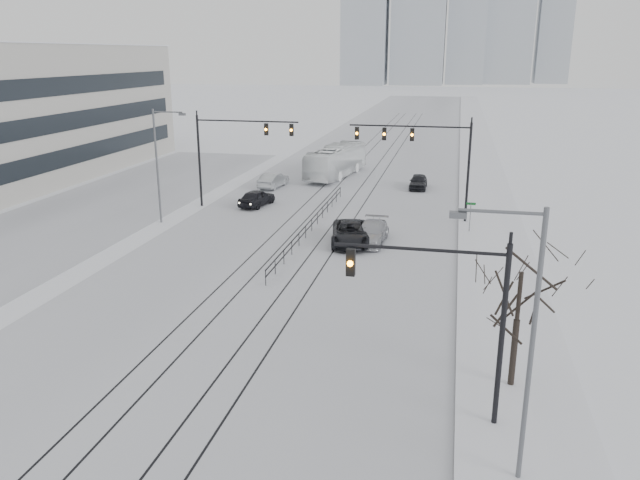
{
  "coord_description": "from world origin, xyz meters",
  "views": [
    {
      "loc": [
        10.41,
        -14.82,
        13.11
      ],
      "look_at": [
        3.39,
        17.43,
        3.2
      ],
      "focal_mm": 35.0,
      "sensor_mm": 36.0,
      "label": 1
    }
  ],
  "objects_px": {
    "bare_tree": "(520,285)",
    "sedan_sb_outer": "(273,180)",
    "traffic_mast_near": "(457,307)",
    "sedan_nb_front": "(350,233)",
    "box_truck": "(336,161)",
    "sedan_nb_right": "(371,233)",
    "sedan_sb_inner": "(257,198)",
    "sedan_nb_far": "(418,182)"
  },
  "relations": [
    {
      "from": "bare_tree",
      "to": "sedan_sb_inner",
      "type": "xyz_separation_m",
      "value": [
        -19.84,
        27.93,
        -3.74
      ]
    },
    {
      "from": "sedan_sb_inner",
      "to": "sedan_nb_right",
      "type": "distance_m",
      "value": 14.6
    },
    {
      "from": "traffic_mast_near",
      "to": "sedan_nb_front",
      "type": "xyz_separation_m",
      "value": [
        -7.35,
        21.39,
        -3.77
      ]
    },
    {
      "from": "bare_tree",
      "to": "sedan_nb_far",
      "type": "xyz_separation_m",
      "value": [
        -6.25,
        38.54,
        -3.78
      ]
    },
    {
      "from": "sedan_nb_front",
      "to": "box_truck",
      "type": "bearing_deg",
      "value": 93.73
    },
    {
      "from": "sedan_sb_inner",
      "to": "sedan_sb_outer",
      "type": "distance_m",
      "value": 8.07
    },
    {
      "from": "bare_tree",
      "to": "sedan_sb_outer",
      "type": "relative_size",
      "value": 1.33
    },
    {
      "from": "bare_tree",
      "to": "traffic_mast_near",
      "type": "bearing_deg",
      "value": -128.76
    },
    {
      "from": "traffic_mast_near",
      "to": "sedan_nb_front",
      "type": "height_order",
      "value": "traffic_mast_near"
    },
    {
      "from": "sedan_sb_outer",
      "to": "box_truck",
      "type": "height_order",
      "value": "box_truck"
    },
    {
      "from": "traffic_mast_near",
      "to": "box_truck",
      "type": "distance_m",
      "value": 47.97
    },
    {
      "from": "sedan_nb_front",
      "to": "sedan_sb_inner",
      "type": "bearing_deg",
      "value": 127.05
    },
    {
      "from": "traffic_mast_near",
      "to": "sedan_sb_inner",
      "type": "bearing_deg",
      "value": 119.39
    },
    {
      "from": "sedan_nb_right",
      "to": "sedan_sb_inner",
      "type": "bearing_deg",
      "value": 144.25
    },
    {
      "from": "sedan_sb_outer",
      "to": "sedan_sb_inner",
      "type": "bearing_deg",
      "value": 103.3
    },
    {
      "from": "traffic_mast_near",
      "to": "sedan_sb_outer",
      "type": "bearing_deg",
      "value": 115.1
    },
    {
      "from": "sedan_nb_right",
      "to": "box_truck",
      "type": "height_order",
      "value": "box_truck"
    },
    {
      "from": "sedan_nb_front",
      "to": "sedan_nb_right",
      "type": "bearing_deg",
      "value": 11.58
    },
    {
      "from": "bare_tree",
      "to": "sedan_sb_inner",
      "type": "height_order",
      "value": "bare_tree"
    },
    {
      "from": "sedan_nb_right",
      "to": "box_truck",
      "type": "distance_m",
      "value": 25.19
    },
    {
      "from": "bare_tree",
      "to": "box_truck",
      "type": "xyz_separation_m",
      "value": [
        -15.55,
        43.05,
        -2.79
      ]
    },
    {
      "from": "sedan_sb_outer",
      "to": "sedan_nb_right",
      "type": "xyz_separation_m",
      "value": [
        12.32,
        -17.03,
        -0.01
      ]
    },
    {
      "from": "sedan_nb_right",
      "to": "sedan_nb_far",
      "type": "distance_m",
      "value": 19.73
    },
    {
      "from": "sedan_sb_inner",
      "to": "sedan_nb_right",
      "type": "bearing_deg",
      "value": 152.91
    },
    {
      "from": "sedan_sb_outer",
      "to": "sedan_nb_front",
      "type": "bearing_deg",
      "value": 129.21
    },
    {
      "from": "bare_tree",
      "to": "sedan_nb_right",
      "type": "xyz_separation_m",
      "value": [
        -8.35,
        18.93,
        -3.75
      ]
    },
    {
      "from": "sedan_nb_front",
      "to": "box_truck",
      "type": "height_order",
      "value": "box_truck"
    },
    {
      "from": "traffic_mast_near",
      "to": "sedan_nb_far",
      "type": "height_order",
      "value": "traffic_mast_near"
    },
    {
      "from": "sedan_nb_right",
      "to": "sedan_nb_far",
      "type": "xyz_separation_m",
      "value": [
        2.1,
        19.61,
        -0.03
      ]
    },
    {
      "from": "traffic_mast_near",
      "to": "bare_tree",
      "type": "xyz_separation_m",
      "value": [
        2.41,
        3.0,
        -0.07
      ]
    },
    {
      "from": "sedan_nb_front",
      "to": "box_truck",
      "type": "xyz_separation_m",
      "value": [
        -5.79,
        24.66,
        0.91
      ]
    },
    {
      "from": "sedan_sb_outer",
      "to": "bare_tree",
      "type": "bearing_deg",
      "value": 127.28
    },
    {
      "from": "sedan_nb_far",
      "to": "bare_tree",
      "type": "bearing_deg",
      "value": -80.95
    },
    {
      "from": "traffic_mast_near",
      "to": "box_truck",
      "type": "xyz_separation_m",
      "value": [
        -13.14,
        46.05,
        -2.86
      ]
    },
    {
      "from": "sedan_sb_outer",
      "to": "sedan_nb_front",
      "type": "relative_size",
      "value": 0.8
    },
    {
      "from": "sedan_nb_right",
      "to": "traffic_mast_near",
      "type": "bearing_deg",
      "value": -72.5
    },
    {
      "from": "box_truck",
      "to": "sedan_sb_outer",
      "type": "bearing_deg",
      "value": 64.26
    },
    {
      "from": "bare_tree",
      "to": "box_truck",
      "type": "height_order",
      "value": "bare_tree"
    },
    {
      "from": "traffic_mast_near",
      "to": "sedan_nb_right",
      "type": "xyz_separation_m",
      "value": [
        -5.94,
        21.93,
        -3.82
      ]
    },
    {
      "from": "traffic_mast_near",
      "to": "sedan_sb_inner",
      "type": "xyz_separation_m",
      "value": [
        -17.42,
        30.94,
        -3.81
      ]
    },
    {
      "from": "sedan_nb_front",
      "to": "sedan_nb_far",
      "type": "relative_size",
      "value": 1.36
    },
    {
      "from": "traffic_mast_near",
      "to": "bare_tree",
      "type": "bearing_deg",
      "value": 51.24
    }
  ]
}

